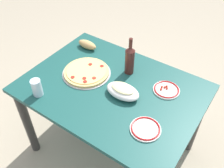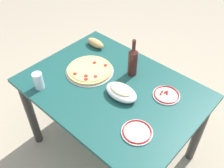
# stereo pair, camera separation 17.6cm
# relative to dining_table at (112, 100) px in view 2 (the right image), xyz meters

# --- Properties ---
(ground_plane) EXTENTS (8.00, 8.00, 0.00)m
(ground_plane) POSITION_rel_dining_table_xyz_m (0.00, 0.00, -0.63)
(ground_plane) COLOR tan
(ground_plane) RESTS_ON ground
(dining_table) EXTENTS (1.25, 0.91, 0.76)m
(dining_table) POSITION_rel_dining_table_xyz_m (0.00, 0.00, 0.00)
(dining_table) COLOR #194C47
(dining_table) RESTS_ON ground
(pepperoni_pizza) EXTENTS (0.36, 0.36, 0.03)m
(pepperoni_pizza) POSITION_rel_dining_table_xyz_m (-0.24, 0.01, 0.14)
(pepperoni_pizza) COLOR #B7B7BC
(pepperoni_pizza) RESTS_ON dining_table
(baked_pasta_dish) EXTENTS (0.24, 0.15, 0.08)m
(baked_pasta_dish) POSITION_rel_dining_table_xyz_m (0.10, -0.02, 0.17)
(baked_pasta_dish) COLOR white
(baked_pasta_dish) RESTS_ON dining_table
(wine_bottle) EXTENTS (0.07, 0.07, 0.29)m
(wine_bottle) POSITION_rel_dining_table_xyz_m (0.01, 0.21, 0.25)
(wine_bottle) COLOR #471E19
(wine_bottle) RESTS_ON dining_table
(water_glass) EXTENTS (0.07, 0.07, 0.12)m
(water_glass) POSITION_rel_dining_table_xyz_m (-0.37, -0.34, 0.19)
(water_glass) COLOR silver
(water_glass) RESTS_ON dining_table
(side_plate_near) EXTENTS (0.19, 0.19, 0.02)m
(side_plate_near) POSITION_rel_dining_table_xyz_m (0.37, -0.19, 0.14)
(side_plate_near) COLOR white
(side_plate_near) RESTS_ON dining_table
(side_plate_far) EXTENTS (0.18, 0.18, 0.02)m
(side_plate_far) POSITION_rel_dining_table_xyz_m (0.33, 0.19, 0.14)
(side_plate_far) COLOR white
(side_plate_far) RESTS_ON dining_table
(bread_loaf) EXTENTS (0.18, 0.07, 0.07)m
(bread_loaf) POSITION_rel_dining_table_xyz_m (-0.44, 0.28, 0.16)
(bread_loaf) COLOR tan
(bread_loaf) RESTS_ON dining_table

